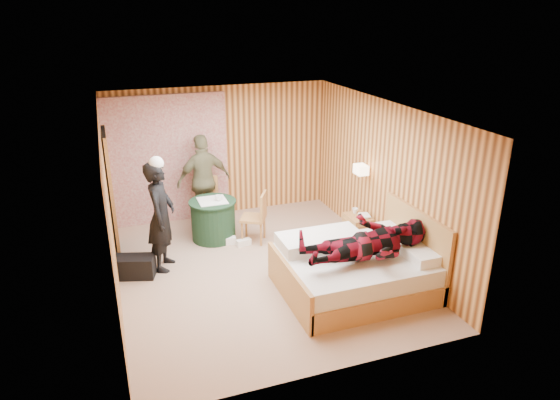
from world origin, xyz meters
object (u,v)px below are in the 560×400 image
object	(u,v)px
woman_standing	(161,216)
man_on_bed	(368,233)
nightstand	(358,229)
round_table	(213,219)
chair_near	(258,214)
chair_far	(207,198)
wall_lamp	(361,169)
duffel_bag	(135,267)
man_at_table	(204,181)
bed	(356,269)

from	to	relation	value
woman_standing	man_on_bed	xyz separation A→B (m)	(2.53, -1.82, 0.12)
nightstand	man_on_bed	xyz separation A→B (m)	(-0.73, -1.61, 0.73)
round_table	chair_near	distance (m)	0.81
chair_far	nightstand	bearing A→B (deg)	-18.47
wall_lamp	man_on_bed	distance (m)	1.88
chair_near	duffel_bag	world-z (taller)	chair_near
wall_lamp	chair_far	bearing A→B (deg)	146.43
chair_near	man_on_bed	bearing A→B (deg)	49.98
wall_lamp	man_at_table	bearing A→B (deg)	146.09
nightstand	duffel_bag	xyz separation A→B (m)	(-3.73, 0.06, -0.09)
chair_far	man_at_table	xyz separation A→B (m)	(-0.02, 0.04, 0.32)
wall_lamp	nightstand	distance (m)	1.05
chair_near	duffel_bag	size ratio (longest dim) A/B	1.54
woman_standing	man_at_table	size ratio (longest dim) A/B	1.00
wall_lamp	man_on_bed	size ratio (longest dim) A/B	0.15
chair_near	man_on_bed	size ratio (longest dim) A/B	0.51
round_table	duffel_bag	xyz separation A→B (m)	(-1.42, -0.92, -0.20)
wall_lamp	bed	size ratio (longest dim) A/B	0.13
wall_lamp	nightstand	xyz separation A→B (m)	(-0.04, -0.08, -1.04)
chair_far	woman_standing	xyz separation A→B (m)	(-0.97, -1.41, 0.32)
round_table	chair_far	xyz separation A→B (m)	(0.02, 0.65, 0.17)
bed	duffel_bag	distance (m)	3.30
nightstand	man_on_bed	size ratio (longest dim) A/B	0.29
woman_standing	wall_lamp	bearing A→B (deg)	-71.98
bed	woman_standing	xyz separation A→B (m)	(-2.51, 1.59, 0.54)
wall_lamp	nightstand	world-z (taller)	wall_lamp
round_table	nightstand	bearing A→B (deg)	-22.99
wall_lamp	nightstand	bearing A→B (deg)	-117.80
nightstand	duffel_bag	size ratio (longest dim) A/B	0.88
man_at_table	chair_far	bearing A→B (deg)	114.41
bed	round_table	bearing A→B (deg)	123.42
chair_near	woman_standing	xyz separation A→B (m)	(-1.65, -0.40, 0.34)
nightstand	man_at_table	distance (m)	2.92
man_at_table	chair_near	bearing A→B (deg)	114.17
wall_lamp	bed	world-z (taller)	wall_lamp
round_table	chair_near	xyz separation A→B (m)	(0.70, -0.37, 0.16)
wall_lamp	man_on_bed	xyz separation A→B (m)	(-0.77, -1.69, -0.31)
round_table	chair_near	world-z (taller)	chair_near
chair_far	chair_near	bearing A→B (deg)	-39.49
round_table	man_on_bed	bearing A→B (deg)	-58.52
round_table	chair_far	bearing A→B (deg)	87.89
wall_lamp	chair_near	xyz separation A→B (m)	(-1.66, 0.53, -0.78)
bed	chair_far	bearing A→B (deg)	117.00
round_table	man_on_bed	world-z (taller)	man_on_bed
chair_far	man_at_table	distance (m)	0.33
bed	chair_far	world-z (taller)	bed
wall_lamp	bed	bearing A→B (deg)	-118.77
bed	man_on_bed	size ratio (longest dim) A/B	1.16
wall_lamp	duffel_bag	bearing A→B (deg)	-179.66
man_on_bed	woman_standing	bearing A→B (deg)	144.29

